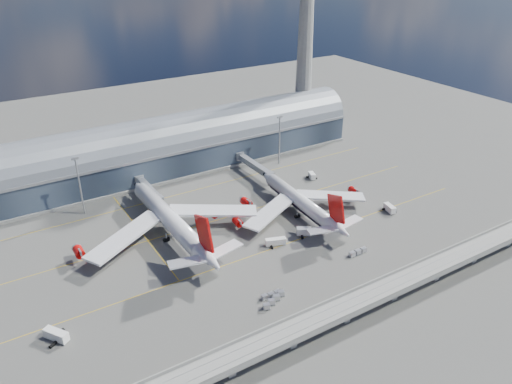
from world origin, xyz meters
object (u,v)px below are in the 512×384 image
service_truck_3 (390,208)px  service_truck_2 (276,242)px  control_tower (305,46)px  floodlight_mast_left (80,184)px  service_truck_0 (56,335)px  cargo_train_0 (271,295)px  service_truck_1 (304,232)px  service_truck_4 (312,176)px  service_truck_5 (166,215)px  cargo_train_1 (274,300)px  cargo_train_2 (358,252)px  airliner_left (172,221)px  airliner_right (301,203)px  floodlight_mast_right (279,139)px

service_truck_3 → service_truck_2: bearing=-172.1°
control_tower → floodlight_mast_left: bearing=-168.3°
service_truck_0 → cargo_train_0: bearing=-48.7°
floodlight_mast_left → service_truck_1: (68.81, -63.58, -11.95)m
service_truck_3 → service_truck_4: service_truck_3 is taller
service_truck_5 → cargo_train_1: size_ratio=0.55×
service_truck_2 → service_truck_4: 62.43m
service_truck_3 → service_truck_0: bearing=-166.2°
service_truck_1 → service_truck_4: 52.98m
cargo_train_2 → service_truck_1: bearing=22.4°
airliner_left → airliner_right: size_ratio=1.21×
service_truck_0 → service_truck_3: bearing=-32.3°
service_truck_4 → control_tower: bearing=77.0°
cargo_train_1 → service_truck_5: bearing=29.0°
service_truck_4 → cargo_train_0: size_ratio=0.77×
service_truck_1 → service_truck_3: service_truck_1 is taller
service_truck_2 → cargo_train_1: (-19.11, -27.67, -0.54)m
service_truck_5 → airliner_left: bearing=-156.9°
cargo_train_0 → cargo_train_1: (-0.61, -2.69, 0.11)m
control_tower → service_truck_4: control_tower is taller
service_truck_2 → service_truck_3: 56.13m
service_truck_1 → cargo_train_0: (-31.83, -24.85, -0.86)m
service_truck_4 → service_truck_2: bearing=-121.7°
floodlight_mast_left → cargo_train_0: floodlight_mast_left is taller
service_truck_2 → floodlight_mast_left: bearing=60.1°
service_truck_5 → service_truck_4: bearing=-55.2°
control_tower → floodlight_mast_left: size_ratio=4.01×
cargo_train_0 → service_truck_5: bearing=3.7°
cargo_train_1 → cargo_train_2: size_ratio=1.31×
floodlight_mast_left → service_truck_4: 106.74m
service_truck_0 → service_truck_1: service_truck_1 is taller
service_truck_2 → cargo_train_2: size_ratio=1.01×
service_truck_3 → service_truck_5: 94.97m
floodlight_mast_left → service_truck_0: size_ratio=3.26×
floodlight_mast_right → service_truck_0: size_ratio=3.26×
airliner_left → cargo_train_0: airliner_left is taller
cargo_train_0 → airliner_left: bearing=9.5°
control_tower → service_truck_4: 78.49m
service_truck_3 → cargo_train_2: 37.79m
service_truck_2 → service_truck_5: size_ratio=1.41×
service_truck_3 → cargo_train_2: size_ratio=0.83×
floodlight_mast_left → service_truck_2: size_ratio=3.17×
service_truck_2 → cargo_train_0: service_truck_2 is taller
floodlight_mast_right → cargo_train_0: bearing=-125.5°
airliner_left → service_truck_0: 62.26m
cargo_train_0 → cargo_train_2: size_ratio=0.89×
service_truck_0 → cargo_train_1: 66.03m
control_tower → floodlight_mast_left: 143.01m
airliner_left → service_truck_4: size_ratio=14.01×
control_tower → service_truck_2: size_ratio=12.69×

